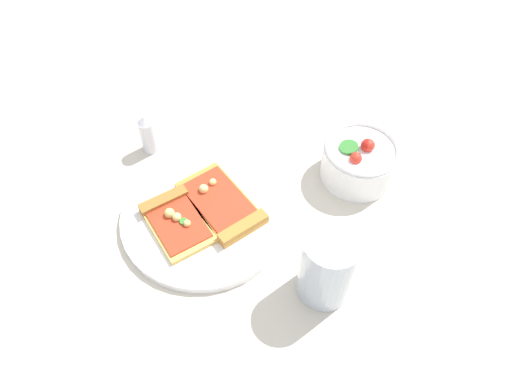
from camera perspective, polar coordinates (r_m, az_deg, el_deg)
name	(u,v)px	position (r m, az deg, el deg)	size (l,w,h in m)	color
ground_plane	(227,226)	(0.79, -3.49, -4.00)	(2.40, 2.40, 0.00)	beige
plate	(205,215)	(0.80, -6.05, -2.78)	(0.28, 0.28, 0.01)	white
pizza_slice_near	(224,206)	(0.79, -3.85, -1.72)	(0.10, 0.16, 0.02)	gold
pizza_slice_far	(175,219)	(0.78, -9.64, -3.16)	(0.09, 0.13, 0.02)	#E5B256
salad_bowl	(359,161)	(0.85, 12.20, 3.68)	(0.13, 0.13, 0.08)	white
soda_glass	(327,268)	(0.69, 8.48, -8.89)	(0.08, 0.08, 0.13)	silver
pepper_shaker	(148,134)	(0.89, -12.72, 6.77)	(0.03, 0.03, 0.08)	silver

